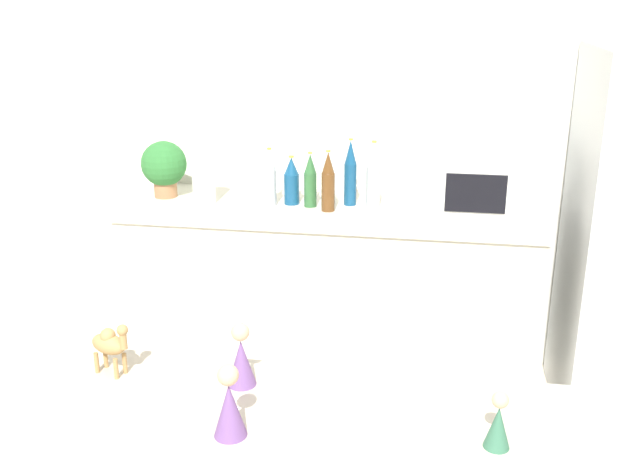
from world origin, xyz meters
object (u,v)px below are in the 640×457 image
object	(u,v)px
back_bottle_2	(328,182)
wise_man_figurine_blue	(229,406)
back_bottle_5	(350,173)
potted_plant	(164,166)
back_bottle_0	(292,181)
wise_man_figurine_purple	(241,359)
back_bottle_4	(373,176)
camel_figurine	(110,343)
back_bottle_3	(270,178)
paper_towel_roll	(204,176)
microwave	(483,183)
back_bottle_1	(310,181)
wise_man_figurine_crimson	(498,424)

from	to	relation	value
back_bottle_2	wise_man_figurine_blue	size ratio (longest dim) A/B	1.71
back_bottle_2	back_bottle_5	xyz separation A→B (m)	(0.09, 0.12, 0.02)
back_bottle_5	potted_plant	bearing A→B (deg)	-179.35
back_bottle_0	back_bottle_2	distance (m)	0.21
wise_man_figurine_purple	wise_man_figurine_blue	bearing A→B (deg)	-81.53
back_bottle_4	camel_figurine	distance (m)	1.86
back_bottle_5	wise_man_figurine_purple	world-z (taller)	back_bottle_5
back_bottle_3	camel_figurine	xyz separation A→B (m)	(0.01, -1.75, 0.03)
paper_towel_roll	microwave	world-z (taller)	microwave
back_bottle_1	wise_man_figurine_crimson	world-z (taller)	back_bottle_1
paper_towel_roll	back_bottle_5	world-z (taller)	back_bottle_5
paper_towel_roll	wise_man_figurine_crimson	bearing A→B (deg)	-56.29
potted_plant	wise_man_figurine_blue	world-z (taller)	potted_plant
back_bottle_2	wise_man_figurine_crimson	bearing A→B (deg)	-70.90
back_bottle_1	back_bottle_4	bearing A→B (deg)	7.32
back_bottle_0	back_bottle_2	xyz separation A→B (m)	(0.19, -0.08, 0.03)
back_bottle_2	back_bottle_4	world-z (taller)	back_bottle_4
microwave	back_bottle_5	bearing A→B (deg)	177.46
microwave	wise_man_figurine_blue	size ratio (longest dim) A/B	2.83
back_bottle_0	wise_man_figurine_purple	bearing A→B (deg)	-82.31
back_bottle_5	back_bottle_0	bearing A→B (deg)	-173.67
potted_plant	back_bottle_4	world-z (taller)	back_bottle_4
back_bottle_5	wise_man_figurine_blue	size ratio (longest dim) A/B	1.92
paper_towel_roll	back_bottle_4	bearing A→B (deg)	4.96
wise_man_figurine_purple	back_bottle_3	bearing A→B (deg)	100.98
potted_plant	back_bottle_0	bearing A→B (deg)	-1.81
back_bottle_3	wise_man_figurine_crimson	bearing A→B (deg)	-63.90
microwave	back_bottle_3	world-z (taller)	back_bottle_3
back_bottle_1	wise_man_figurine_purple	bearing A→B (deg)	-85.31
back_bottle_3	paper_towel_roll	bearing A→B (deg)	-176.11
paper_towel_roll	microwave	xyz separation A→B (m)	(1.33, 0.06, 0.00)
wise_man_figurine_purple	back_bottle_2	bearing A→B (deg)	91.68
back_bottle_1	wise_man_figurine_purple	world-z (taller)	back_bottle_1
camel_figurine	wise_man_figurine_purple	size ratio (longest dim) A/B	0.88
back_bottle_3	back_bottle_4	size ratio (longest dim) A/B	0.87
back_bottle_3	camel_figurine	bearing A→B (deg)	-89.83
back_bottle_0	wise_man_figurine_blue	world-z (taller)	wise_man_figurine_blue
potted_plant	paper_towel_roll	bearing A→B (deg)	-19.60
wise_man_figurine_blue	wise_man_figurine_purple	xyz separation A→B (m)	(-0.03, 0.21, -0.00)
back_bottle_2	wise_man_figurine_crimson	distance (m)	1.97
microwave	back_bottle_2	distance (m)	0.72
microwave	back_bottle_1	distance (m)	0.81
back_bottle_0	back_bottle_2	size ratio (longest dim) A/B	0.82
back_bottle_2	wise_man_figurine_blue	xyz separation A→B (m)	(0.08, -1.91, 0.01)
paper_towel_roll	back_bottle_2	distance (m)	0.61
paper_towel_roll	back_bottle_2	world-z (taller)	back_bottle_2
paper_towel_roll	wise_man_figurine_crimson	world-z (taller)	paper_towel_roll
potted_plant	back_bottle_1	bearing A→B (deg)	-3.77
potted_plant	back_bottle_3	world-z (taller)	same
camel_figurine	back_bottle_0	bearing A→B (deg)	87.04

